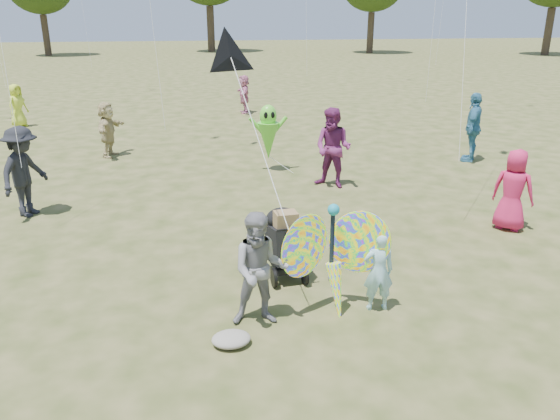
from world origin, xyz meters
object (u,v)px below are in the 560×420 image
at_px(crowd_c, 473,127).
at_px(crowd_e, 333,148).
at_px(child_girl, 378,271).
at_px(crowd_a, 513,190).
at_px(crowd_d, 108,129).
at_px(crowd_b, 24,172).
at_px(crowd_j, 244,94).
at_px(jogging_stroller, 285,239).
at_px(alien_kite, 268,134).
at_px(adult_man, 260,270).
at_px(crowd_g, 17,106).
at_px(butterfly_kite, 334,259).

height_order(crowd_c, crowd_e, crowd_c).
distance_m(child_girl, crowd_a, 4.32).
bearing_deg(crowd_d, crowd_b, -175.58).
distance_m(crowd_d, crowd_j, 8.10).
xyz_separation_m(crowd_c, crowd_d, (-10.04, 2.34, -0.16)).
distance_m(crowd_e, jogging_stroller, 4.84).
bearing_deg(crowd_b, alien_kite, -40.07).
bearing_deg(crowd_b, crowd_j, -1.56).
distance_m(crowd_e, crowd_j, 10.63).
distance_m(crowd_e, alien_kite, 2.10).
bearing_deg(alien_kite, crowd_c, -0.04).
relative_size(child_girl, crowd_b, 0.64).
distance_m(crowd_a, crowd_b, 9.61).
distance_m(child_girl, crowd_e, 5.78).
bearing_deg(adult_man, crowd_b, 135.32).
bearing_deg(crowd_g, crowd_c, -85.22).
relative_size(crowd_d, jogging_stroller, 1.45).
xyz_separation_m(crowd_a, alien_kite, (-3.90, 4.91, 0.19)).
relative_size(crowd_b, crowd_g, 1.20).
distance_m(crowd_b, crowd_d, 4.92).
xyz_separation_m(crowd_b, crowd_g, (-2.65, 9.91, -0.15)).
bearing_deg(crowd_b, crowd_d, 12.60).
xyz_separation_m(adult_man, alien_kite, (1.30, 7.42, 0.19)).
height_order(crowd_e, alien_kite, crowd_e).
height_order(adult_man, alien_kite, alien_kite).
bearing_deg(adult_man, jogging_stroller, 72.73).
bearing_deg(butterfly_kite, adult_man, -173.26).
bearing_deg(adult_man, child_girl, 8.02).
bearing_deg(alien_kite, crowd_a, -51.50).
height_order(adult_man, crowd_j, adult_man).
bearing_deg(crowd_e, crowd_d, -175.88).
distance_m(crowd_a, crowd_g, 17.18).
relative_size(crowd_b, crowd_d, 1.17).
xyz_separation_m(crowd_b, jogging_stroller, (4.67, -3.61, -0.31)).
bearing_deg(child_girl, crowd_b, -36.92).
bearing_deg(crowd_j, butterfly_kite, -0.60).
relative_size(crowd_a, alien_kite, 0.90).
height_order(crowd_g, butterfly_kite, butterfly_kite).
bearing_deg(child_girl, crowd_j, -86.58).
distance_m(crowd_b, jogging_stroller, 5.91).
bearing_deg(child_girl, crowd_g, -56.90).
bearing_deg(crowd_j, jogging_stroller, -2.49).
height_order(crowd_b, crowd_j, crowd_b).
bearing_deg(adult_man, crowd_d, 112.95).
xyz_separation_m(crowd_e, butterfly_kite, (-1.54, -5.64, -0.15)).
distance_m(child_girl, crowd_d, 10.76).
xyz_separation_m(crowd_g, butterfly_kite, (7.76, -14.76, 0.03)).
relative_size(crowd_b, crowd_c, 0.97).
bearing_deg(crowd_g, crowd_b, -131.84).
distance_m(crowd_j, alien_kite, 8.94).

